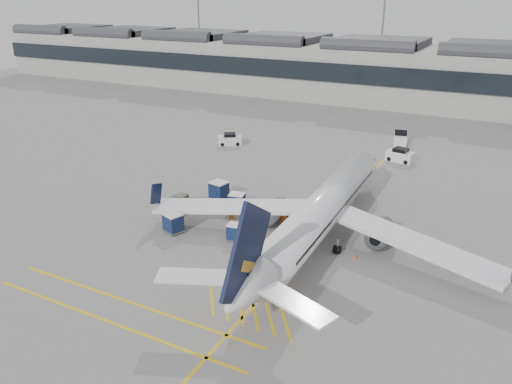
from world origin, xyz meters
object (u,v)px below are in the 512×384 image
at_px(belt_loader, 276,211).
at_px(pushback_tug, 181,202).
at_px(airliner_main, 320,212).
at_px(baggage_cart_a, 235,231).
at_px(ramp_agent_b, 231,213).
at_px(ramp_agent_a, 283,215).

xyz_separation_m(belt_loader, pushback_tug, (-9.83, -2.73, 0.12)).
xyz_separation_m(airliner_main, baggage_cart_a, (-6.86, -3.50, -1.94)).
distance_m(airliner_main, ramp_agent_b, 9.49).
height_order(airliner_main, ramp_agent_b, airliner_main).
bearing_deg(ramp_agent_b, ramp_agent_a, -176.55).
height_order(airliner_main, ramp_agent_a, airliner_main).
bearing_deg(ramp_agent_a, airliner_main, -45.82).
distance_m(belt_loader, ramp_agent_a, 2.08).
height_order(airliner_main, belt_loader, airliner_main).
relative_size(baggage_cart_a, pushback_tug, 0.66).
distance_m(baggage_cart_a, ramp_agent_a, 5.74).
bearing_deg(ramp_agent_b, airliner_main, 163.89).
relative_size(airliner_main, ramp_agent_a, 19.15).
relative_size(belt_loader, baggage_cart_a, 2.58).
bearing_deg(airliner_main, baggage_cart_a, -154.17).
bearing_deg(ramp_agent_a, baggage_cart_a, -140.17).
distance_m(airliner_main, pushback_tug, 15.83).
bearing_deg(ramp_agent_b, belt_loader, -153.49).
bearing_deg(belt_loader, baggage_cart_a, -118.19).
bearing_deg(ramp_agent_b, pushback_tug, -21.33).
height_order(baggage_cart_a, ramp_agent_a, ramp_agent_a).
relative_size(ramp_agent_a, pushback_tug, 0.74).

